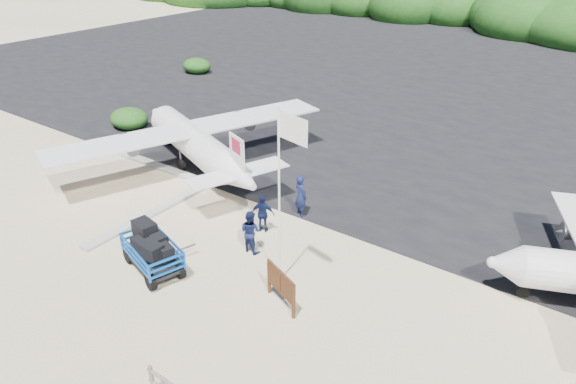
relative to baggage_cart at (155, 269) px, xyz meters
The scene contains 11 objects.
ground 1.77m from the baggage_cart, 41.94° to the left, with size 160.00×160.00×0.00m, color beige.
asphalt_apron 31.21m from the baggage_cart, 87.58° to the left, with size 90.00×50.00×0.04m, color #B2B2B2, non-canonical shape.
lagoon 8.14m from the baggage_cart, 160.75° to the left, with size 9.00×7.00×0.40m, color #B2B2B2, non-canonical shape.
vegetation_band 56.20m from the baggage_cart, 88.66° to the left, with size 124.00×8.00×4.40m, color #B2B2B2, non-canonical shape.
baggage_cart is the anchor object (origin of this frame).
flagpole 4.68m from the baggage_cart, 28.34° to the left, with size 1.29×0.54×6.47m, color white, non-canonical shape.
signboard 5.10m from the baggage_cart, 12.83° to the left, with size 1.74×0.16×1.43m, color #573219, non-canonical shape.
crew_a 6.86m from the baggage_cart, 71.89° to the left, with size 0.70×0.46×1.92m, color #121A43.
crew_b 3.81m from the baggage_cart, 55.35° to the left, with size 0.85×0.67×1.76m, color #121A43.
crew_c 4.81m from the baggage_cart, 70.07° to the left, with size 0.97×0.40×1.66m, color #121A43.
aircraft_small 35.27m from the baggage_cart, 102.35° to the left, with size 7.73×7.73×2.78m, color #B2B2B2, non-canonical shape.
Camera 1 is at (11.69, -10.85, 11.36)m, focal length 32.00 mm.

